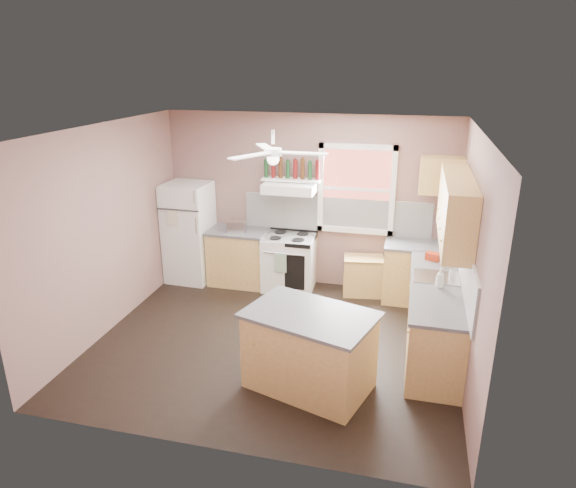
% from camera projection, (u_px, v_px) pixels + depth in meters
% --- Properties ---
extents(floor, '(4.50, 4.50, 0.00)m').
position_uv_depth(floor, '(275.00, 342.00, 6.61)').
color(floor, black).
rests_on(floor, ground).
extents(ceiling, '(4.50, 4.50, 0.00)m').
position_uv_depth(ceiling, '(273.00, 129.00, 5.70)').
color(ceiling, white).
rests_on(ceiling, ground).
extents(wall_back, '(4.50, 0.05, 2.70)m').
position_uv_depth(wall_back, '(308.00, 201.00, 8.01)').
color(wall_back, '#7F5D56').
rests_on(wall_back, ground).
extents(wall_right, '(0.05, 4.00, 2.70)m').
position_uv_depth(wall_right, '(473.00, 260.00, 5.65)').
color(wall_right, '#7F5D56').
rests_on(wall_right, ground).
extents(wall_left, '(0.05, 4.00, 2.70)m').
position_uv_depth(wall_left, '(105.00, 230.00, 6.67)').
color(wall_left, '#7F5D56').
rests_on(wall_left, ground).
extents(backsplash_back, '(2.90, 0.03, 0.55)m').
position_uv_depth(backsplash_back, '(336.00, 215.00, 7.93)').
color(backsplash_back, white).
rests_on(backsplash_back, wall_back).
extents(backsplash_right, '(0.03, 2.60, 0.55)m').
position_uv_depth(backsplash_right, '(465.00, 265.00, 5.99)').
color(backsplash_right, white).
rests_on(backsplash_right, wall_right).
extents(window_view, '(1.00, 0.02, 1.20)m').
position_uv_depth(window_view, '(357.00, 189.00, 7.72)').
color(window_view, maroon).
rests_on(window_view, wall_back).
extents(window_frame, '(1.16, 0.07, 1.36)m').
position_uv_depth(window_frame, '(356.00, 190.00, 7.69)').
color(window_frame, white).
rests_on(window_frame, wall_back).
extents(refrigerator, '(0.71, 0.69, 1.62)m').
position_uv_depth(refrigerator, '(189.00, 232.00, 8.28)').
color(refrigerator, white).
rests_on(refrigerator, floor).
extents(base_cabinet_left, '(0.90, 0.60, 0.86)m').
position_uv_depth(base_cabinet_left, '(239.00, 258.00, 8.26)').
color(base_cabinet_left, '#B3874A').
rests_on(base_cabinet_left, floor).
extents(counter_left, '(0.92, 0.62, 0.04)m').
position_uv_depth(counter_left, '(238.00, 231.00, 8.11)').
color(counter_left, '#4C4C4F').
rests_on(counter_left, base_cabinet_left).
extents(toaster, '(0.31, 0.22, 0.18)m').
position_uv_depth(toaster, '(236.00, 227.00, 7.97)').
color(toaster, silver).
rests_on(toaster, counter_left).
extents(stove, '(0.82, 0.68, 0.86)m').
position_uv_depth(stove, '(289.00, 262.00, 8.07)').
color(stove, white).
rests_on(stove, floor).
extents(range_hood, '(0.78, 0.50, 0.14)m').
position_uv_depth(range_hood, '(290.00, 188.00, 7.72)').
color(range_hood, white).
rests_on(range_hood, wall_back).
extents(bottle_shelf, '(0.90, 0.26, 0.03)m').
position_uv_depth(bottle_shelf, '(292.00, 180.00, 7.80)').
color(bottle_shelf, white).
rests_on(bottle_shelf, range_hood).
extents(cart, '(0.65, 0.48, 0.60)m').
position_uv_depth(cart, '(363.00, 276.00, 7.90)').
color(cart, '#B3874A').
rests_on(cart, floor).
extents(base_cabinet_corner, '(1.00, 0.60, 0.86)m').
position_uv_depth(base_cabinet_corner, '(418.00, 274.00, 7.63)').
color(base_cabinet_corner, '#B3874A').
rests_on(base_cabinet_corner, floor).
extents(base_cabinet_right, '(0.60, 2.20, 0.86)m').
position_uv_depth(base_cabinet_right, '(434.00, 319.00, 6.30)').
color(base_cabinet_right, '#B3874A').
rests_on(base_cabinet_right, floor).
extents(counter_corner, '(1.02, 0.62, 0.04)m').
position_uv_depth(counter_corner, '(421.00, 246.00, 7.48)').
color(counter_corner, '#4C4C4F').
rests_on(counter_corner, base_cabinet_corner).
extents(counter_right, '(0.62, 2.22, 0.04)m').
position_uv_depth(counter_right, '(437.00, 285.00, 6.15)').
color(counter_right, '#4C4C4F').
rests_on(counter_right, base_cabinet_right).
extents(sink, '(0.55, 0.45, 0.03)m').
position_uv_depth(sink, '(436.00, 278.00, 6.33)').
color(sink, silver).
rests_on(sink, counter_right).
extents(faucet, '(0.03, 0.03, 0.14)m').
position_uv_depth(faucet, '(450.00, 273.00, 6.27)').
color(faucet, silver).
rests_on(faucet, sink).
extents(upper_cabinet_right, '(0.33, 1.80, 0.76)m').
position_uv_depth(upper_cabinet_right, '(456.00, 209.00, 6.00)').
color(upper_cabinet_right, '#B3874A').
rests_on(upper_cabinet_right, wall_right).
extents(upper_cabinet_corner, '(0.60, 0.33, 0.52)m').
position_uv_depth(upper_cabinet_corner, '(442.00, 176.00, 7.21)').
color(upper_cabinet_corner, '#B3874A').
rests_on(upper_cabinet_corner, wall_back).
extents(paper_towel, '(0.26, 0.12, 0.12)m').
position_uv_depth(paper_towel, '(446.00, 220.00, 7.43)').
color(paper_towel, white).
rests_on(paper_towel, wall_back).
extents(island, '(1.46, 1.15, 0.86)m').
position_uv_depth(island, '(309.00, 352.00, 5.58)').
color(island, '#B3874A').
rests_on(island, floor).
extents(island_top, '(1.55, 1.24, 0.04)m').
position_uv_depth(island_top, '(310.00, 315.00, 5.43)').
color(island_top, '#4C4C4F').
rests_on(island_top, island).
extents(ceiling_fan_hub, '(0.20, 0.20, 0.08)m').
position_uv_depth(ceiling_fan_hub, '(273.00, 152.00, 5.79)').
color(ceiling_fan_hub, white).
rests_on(ceiling_fan_hub, ceiling).
extents(soap_bottle, '(0.10, 0.11, 0.24)m').
position_uv_depth(soap_bottle, '(440.00, 278.00, 6.01)').
color(soap_bottle, silver).
rests_on(soap_bottle, counter_right).
extents(red_caddy, '(0.21, 0.18, 0.10)m').
position_uv_depth(red_caddy, '(433.00, 256.00, 6.87)').
color(red_caddy, '#AB280E').
rests_on(red_caddy, counter_right).
extents(wine_bottles, '(0.86, 0.06, 0.31)m').
position_uv_depth(wine_bottles, '(292.00, 169.00, 7.74)').
color(wine_bottles, '#143819').
rests_on(wine_bottles, bottle_shelf).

